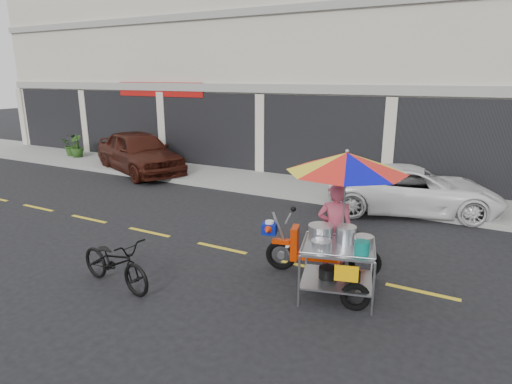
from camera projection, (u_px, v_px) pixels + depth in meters
The scene contains 10 objects.
ground at pixel (311, 268), 8.09m from camera, with size 90.00×90.00×0.00m, color black.
sidewalk at pixel (378, 195), 12.74m from camera, with size 45.00×3.00×0.15m, color gray.
shophouse_block at pixel (504, 54), 14.69m from camera, with size 36.00×8.11×10.40m.
centerline at pixel (311, 267), 8.09m from camera, with size 42.00×0.10×0.01m, color gold.
maroon_sedan at pixel (139, 152), 15.84m from camera, with size 1.86×4.63×1.58m, color #39140C.
white_pickup at pixel (413, 190), 11.27m from camera, with size 2.04×4.43×1.23m, color white.
plant_tall at pixel (72, 145), 18.62m from camera, with size 0.85×0.74×0.95m, color #234617.
plant_short at pixel (77, 146), 18.23m from camera, with size 0.54×0.54×0.96m, color #234617.
near_bicycle at pixel (115, 262), 7.27m from camera, with size 0.60×1.71×0.90m, color black.
food_vendor_rig at pixel (339, 202), 6.96m from camera, with size 2.78×2.28×2.44m.
Camera 1 is at (2.62, -7.03, 3.51)m, focal length 30.00 mm.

